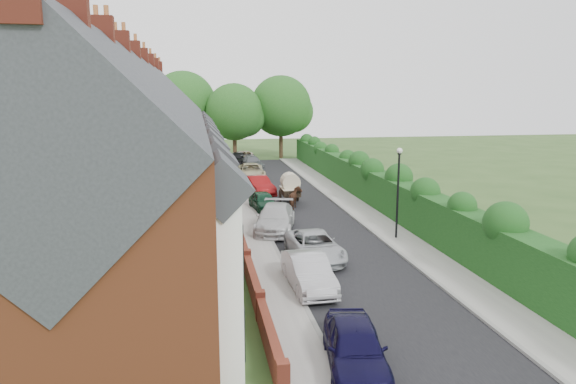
# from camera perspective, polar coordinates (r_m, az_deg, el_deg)

# --- Properties ---
(ground) EXTENTS (140.00, 140.00, 0.00)m
(ground) POSITION_cam_1_polar(r_m,az_deg,el_deg) (24.82, 7.97, -8.16)
(ground) COLOR #2D4C1E
(ground) RESTS_ON ground
(road) EXTENTS (6.00, 58.00, 0.02)m
(road) POSITION_cam_1_polar(r_m,az_deg,el_deg) (34.93, 1.66, -2.43)
(road) COLOR black
(road) RESTS_ON ground
(pavement_hedge_side) EXTENTS (2.20, 58.00, 0.12)m
(pavement_hedge_side) POSITION_cam_1_polar(r_m,az_deg,el_deg) (35.95, 8.08, -2.07)
(pavement_hedge_side) COLOR gray
(pavement_hedge_side) RESTS_ON ground
(pavement_house_side) EXTENTS (1.70, 58.00, 0.12)m
(pavement_house_side) POSITION_cam_1_polar(r_m,az_deg,el_deg) (34.37, -4.64, -2.60)
(pavement_house_side) COLOR gray
(pavement_house_side) RESTS_ON ground
(kerb_hedge_side) EXTENTS (0.18, 58.00, 0.13)m
(kerb_hedge_side) POSITION_cam_1_polar(r_m,az_deg,el_deg) (35.65, 6.47, -2.14)
(kerb_hedge_side) COLOR gray
(kerb_hedge_side) RESTS_ON ground
(kerb_house_side) EXTENTS (0.18, 58.00, 0.13)m
(kerb_house_side) POSITION_cam_1_polar(r_m,az_deg,el_deg) (34.45, -3.32, -2.54)
(kerb_house_side) COLOR gray
(kerb_house_side) RESTS_ON ground
(hedge) EXTENTS (2.10, 58.00, 2.85)m
(hedge) POSITION_cam_1_polar(r_m,az_deg,el_deg) (36.24, 10.86, 0.43)
(hedge) COLOR #133C14
(hedge) RESTS_ON ground
(terrace_row) EXTENTS (9.05, 40.50, 11.50)m
(terrace_row) POSITION_cam_1_polar(r_m,az_deg,el_deg) (32.66, -16.08, 4.16)
(terrace_row) COLOR brown
(terrace_row) RESTS_ON ground
(garden_wall_row) EXTENTS (0.35, 40.35, 1.10)m
(garden_wall_row) POSITION_cam_1_polar(r_m,az_deg,el_deg) (33.23, -6.21, -2.39)
(garden_wall_row) COLOR maroon
(garden_wall_row) RESTS_ON ground
(lamppost) EXTENTS (0.32, 0.32, 5.16)m
(lamppost) POSITION_cam_1_polar(r_m,az_deg,el_deg) (28.81, 12.15, 1.13)
(lamppost) COLOR black
(lamppost) RESTS_ON ground
(tree_far_left) EXTENTS (7.14, 6.80, 9.29)m
(tree_far_left) POSITION_cam_1_polar(r_m,az_deg,el_deg) (62.59, -5.69, 8.69)
(tree_far_left) COLOR #332316
(tree_far_left) RESTS_ON ground
(tree_far_right) EXTENTS (7.98, 7.60, 10.31)m
(tree_far_right) POSITION_cam_1_polar(r_m,az_deg,el_deg) (65.28, -0.47, 9.36)
(tree_far_right) COLOR #332316
(tree_far_right) RESTS_ON ground
(tree_far_back) EXTENTS (8.40, 8.00, 10.82)m
(tree_far_back) POSITION_cam_1_polar(r_m,az_deg,el_deg) (65.40, -11.17, 9.42)
(tree_far_back) COLOR #332316
(tree_far_back) RESTS_ON ground
(car_navy) EXTENTS (2.34, 4.46, 1.45)m
(car_navy) POSITION_cam_1_polar(r_m,az_deg,el_deg) (15.91, 7.48, -16.66)
(car_navy) COLOR black
(car_navy) RESTS_ON ground
(car_silver_a) EXTENTS (1.68, 4.45, 1.45)m
(car_silver_a) POSITION_cam_1_polar(r_m,az_deg,el_deg) (21.70, 2.28, -8.86)
(car_silver_a) COLOR #AAA9AE
(car_silver_a) RESTS_ON ground
(car_silver_b) EXTENTS (2.49, 4.94, 1.34)m
(car_silver_b) POSITION_cam_1_polar(r_m,az_deg,el_deg) (25.42, 3.01, -6.02)
(car_silver_b) COLOR #B4B7BC
(car_silver_b) RESTS_ON ground
(car_white) EXTENTS (3.38, 5.65, 1.53)m
(car_white) POSITION_cam_1_polar(r_m,az_deg,el_deg) (30.50, -1.43, -2.94)
(car_white) COLOR #BDBDBD
(car_white) RESTS_ON ground
(car_green) EXTENTS (2.01, 3.97, 1.30)m
(car_green) POSITION_cam_1_polar(r_m,az_deg,el_deg) (35.94, -2.75, -1.02)
(car_green) COLOR #103822
(car_green) RESTS_ON ground
(car_red) EXTENTS (2.58, 4.83, 1.51)m
(car_red) POSITION_cam_1_polar(r_m,az_deg,el_deg) (41.41, -3.36, 0.72)
(car_red) COLOR maroon
(car_red) RESTS_ON ground
(car_beige) EXTENTS (2.69, 5.52, 1.51)m
(car_beige) POSITION_cam_1_polar(r_m,az_deg,el_deg) (48.91, -4.14, 2.28)
(car_beige) COLOR tan
(car_beige) RESTS_ON ground
(car_grey) EXTENTS (2.49, 4.79, 1.33)m
(car_grey) POSITION_cam_1_polar(r_m,az_deg,el_deg) (56.08, -4.00, 3.29)
(car_grey) COLOR #5B5E63
(car_grey) RESTS_ON ground
(car_black) EXTENTS (2.54, 4.76, 1.54)m
(car_black) POSITION_cam_1_polar(r_m,az_deg,el_deg) (58.86, -5.63, 3.73)
(car_black) COLOR black
(car_black) RESTS_ON ground
(horse) EXTENTS (1.34, 1.99, 1.54)m
(horse) POSITION_cam_1_polar(r_m,az_deg,el_deg) (36.30, 0.81, -0.69)
(horse) COLOR #47281A
(horse) RESTS_ON ground
(horse_cart) EXTENTS (1.43, 3.16, 2.28)m
(horse_cart) POSITION_cam_1_polar(r_m,az_deg,el_deg) (38.10, 0.26, 0.68)
(horse_cart) COLOR black
(horse_cart) RESTS_ON ground
(car_extra_far) EXTENTS (2.48, 5.32, 1.47)m
(car_extra_far) POSITION_cam_1_polar(r_m,az_deg,el_deg) (59.77, -4.86, 3.82)
(car_extra_far) COLOR #C3AC8D
(car_extra_far) RESTS_ON ground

